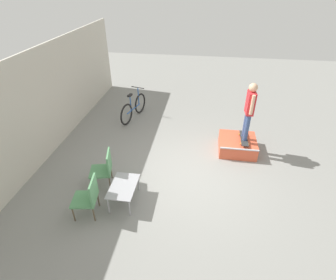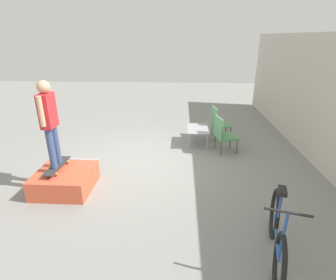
% 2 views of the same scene
% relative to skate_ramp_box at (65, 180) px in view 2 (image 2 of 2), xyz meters
% --- Properties ---
extents(ground_plane, '(24.00, 24.00, 0.00)m').
position_rel_skate_ramp_box_xyz_m(ground_plane, '(-1.37, 1.32, -0.20)').
color(ground_plane, gray).
extents(house_wall_back, '(12.00, 0.06, 3.00)m').
position_rel_skate_ramp_box_xyz_m(house_wall_back, '(-1.37, 5.56, 1.30)').
color(house_wall_back, beige).
rests_on(house_wall_back, ground_plane).
extents(skate_ramp_box, '(1.09, 1.08, 0.43)m').
position_rel_skate_ramp_box_xyz_m(skate_ramp_box, '(0.00, 0.00, 0.00)').
color(skate_ramp_box, '#DB5638').
rests_on(skate_ramp_box, ground_plane).
extents(skateboard_on_ramp, '(0.86, 0.26, 0.07)m').
position_rel_skate_ramp_box_xyz_m(skateboard_on_ramp, '(-0.06, -0.15, 0.29)').
color(skateboard_on_ramp, '#2D2D2D').
rests_on(skateboard_on_ramp, skate_ramp_box).
extents(person_skater, '(0.57, 0.24, 1.69)m').
position_rel_skate_ramp_box_xyz_m(person_skater, '(-0.06, -0.15, 1.29)').
color(person_skater, '#384C7A').
rests_on(person_skater, skateboard_on_ramp).
extents(coffee_table, '(0.92, 0.59, 0.48)m').
position_rel_skate_ramp_box_xyz_m(coffee_table, '(-2.55, 2.80, 0.22)').
color(coffee_table, '#9E9EA3').
rests_on(coffee_table, ground_plane).
extents(patio_chair_left, '(0.59, 0.59, 0.97)m').
position_rel_skate_ramp_box_xyz_m(patio_chair_left, '(-3.03, 3.43, 0.33)').
color(patio_chair_left, brown).
rests_on(patio_chair_left, ground_plane).
extents(patio_chair_right, '(0.63, 0.63, 0.97)m').
position_rel_skate_ramp_box_xyz_m(patio_chair_right, '(-2.03, 3.43, 0.33)').
color(patio_chair_right, brown).
rests_on(patio_chair_right, ground_plane).
extents(bicycle, '(1.74, 0.61, 1.08)m').
position_rel_skate_ramp_box_xyz_m(bicycle, '(1.61, 3.65, 0.20)').
color(bicycle, black).
rests_on(bicycle, ground_plane).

